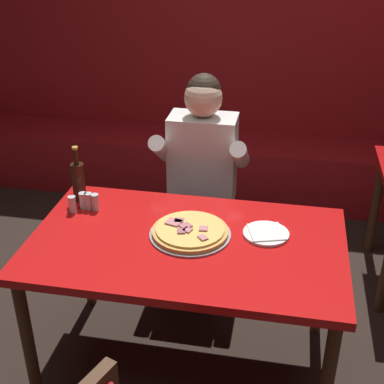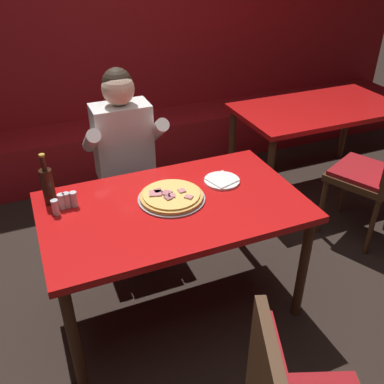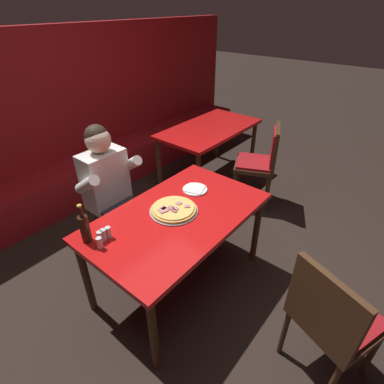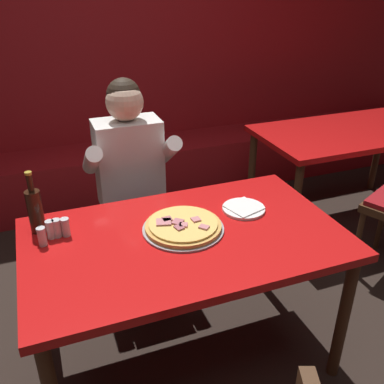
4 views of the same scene
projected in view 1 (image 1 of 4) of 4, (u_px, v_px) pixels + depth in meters
ground_plane at (187, 362)px, 2.74m from camera, size 24.00×24.00×0.00m
booth_wall_panel at (241, 68)px, 4.18m from camera, size 6.80×0.16×1.90m
booth_bench at (233, 168)px, 4.24m from camera, size 6.46×0.48×0.46m
main_dining_table at (187, 255)px, 2.42m from camera, size 1.41×0.84×0.74m
pizza at (190, 232)px, 2.42m from camera, size 0.37×0.37×0.05m
plate_white_paper at (266, 233)px, 2.42m from camera, size 0.21×0.21×0.02m
beer_bottle at (78, 180)px, 2.67m from camera, size 0.07×0.07×0.29m
shaker_black_pepper at (83, 201)px, 2.63m from camera, size 0.04×0.04×0.09m
shaker_oregano at (89, 202)px, 2.62m from camera, size 0.04×0.04×0.09m
shaker_red_pepper_flakes at (72, 205)px, 2.59m from camera, size 0.04×0.04×0.09m
shaker_parmesan at (95, 203)px, 2.61m from camera, size 0.04×0.04×0.09m
diner_seated_blue_shirt at (200, 177)px, 3.03m from camera, size 0.53×0.53×1.27m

